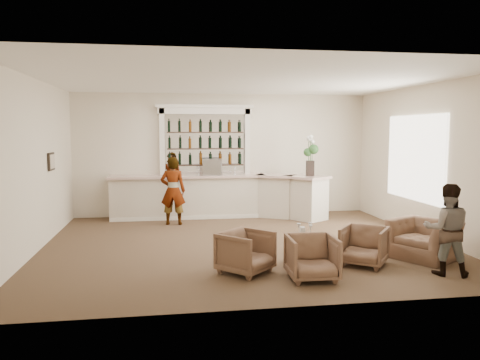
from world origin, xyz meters
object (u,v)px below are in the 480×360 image
flower_vase (310,153)px  guest (447,229)px  bar_counter (220,196)px  cocktail_table (306,250)px  sommelier (173,191)px  armchair_center (312,258)px  armchair_right (364,246)px  armchair_far (424,240)px  armchair_left (246,252)px  espresso_machine (213,167)px

flower_vase → guest: bearing=-81.5°
bar_counter → cocktail_table: bar_counter is taller
sommelier → flower_vase: (3.53, 0.17, 0.89)m
guest → armchair_center: 2.24m
armchair_center → armchair_right: armchair_center is taller
cocktail_table → flower_vase: flower_vase is taller
armchair_right → armchair_far: (1.25, 0.24, 0.01)m
bar_counter → sommelier: 1.47m
guest → armchair_far: size_ratio=1.38×
bar_counter → armchair_right: size_ratio=7.75×
guest → armchair_center: bearing=20.4°
armchair_far → cocktail_table: bearing=-121.0°
flower_vase → cocktail_table: bearing=-108.2°
sommelier → armchair_center: bearing=121.7°
guest → armchair_left: guest is taller
cocktail_table → armchair_right: size_ratio=0.96×
espresso_machine → flower_vase: (2.48, -0.59, 0.38)m
bar_counter → flower_vase: flower_vase is taller
flower_vase → armchair_far: bearing=-77.2°
sommelier → armchair_right: (3.19, -4.05, -0.50)m
sommelier → espresso_machine: sommelier is taller
bar_counter → espresso_machine: espresso_machine is taller
guest → armchair_right: (-1.08, 0.70, -0.40)m
armchair_center → armchair_far: bearing=21.9°
guest → flower_vase: bearing=-58.8°
armchair_far → bar_counter: bearing=-176.1°
armchair_center → armchair_right: size_ratio=1.03×
guest → armchair_right: bearing=-10.4°
sommelier → espresso_machine: (1.05, 0.76, 0.52)m
espresso_machine → bar_counter: bearing=8.8°
guest → flower_vase: flower_vase is taller
sommelier → espresso_machine: 1.39m
armchair_right → flower_vase: 4.46m
cocktail_table → guest: (2.04, -0.94, 0.49)m
armchair_center → espresso_machine: size_ratio=1.57×
armchair_center → armchair_far: (2.37, 0.86, 0.00)m
guest → flower_vase: 5.08m
armchair_far → espresso_machine: espresso_machine is taller
cocktail_table → sommelier: sommelier is taller
armchair_center → espresso_machine: espresso_machine is taller
armchair_left → armchair_right: armchair_left is taller
armchair_right → guest: bearing=4.2°
bar_counter → armchair_far: 5.58m
espresso_machine → flower_vase: flower_vase is taller
armchair_right → armchair_far: armchair_far is taller
bar_counter → sommelier: sommelier is taller
sommelier → armchair_center: 5.13m
sommelier → armchair_far: size_ratio=1.58×
bar_counter → espresso_machine: bearing=178.8°
sommelier → guest: size_ratio=1.14×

